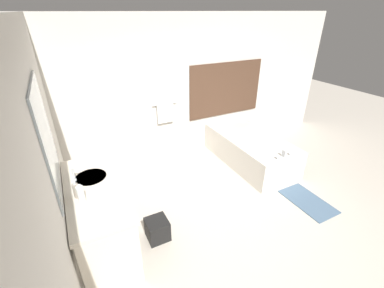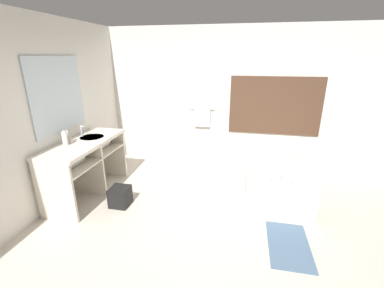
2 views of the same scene
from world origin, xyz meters
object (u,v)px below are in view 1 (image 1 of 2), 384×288
bathtub (250,148)px  soap_dispenser (76,190)px  waste_bin (157,229)px  water_bottle_1 (81,194)px

bathtub → soap_dispenser: soap_dispenser is taller
soap_dispenser → waste_bin: 1.19m
soap_dispenser → water_bottle_1: bearing=-71.7°
bathtub → water_bottle_1: size_ratio=8.56×
waste_bin → water_bottle_1: bearing=179.9°
bathtub → waste_bin: (-2.32, -1.02, -0.15)m
soap_dispenser → bathtub: bearing=15.9°
soap_dispenser → waste_bin: soap_dispenser is taller
water_bottle_1 → waste_bin: size_ratio=0.76×
bathtub → soap_dispenser: (-3.14, -0.89, 0.69)m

